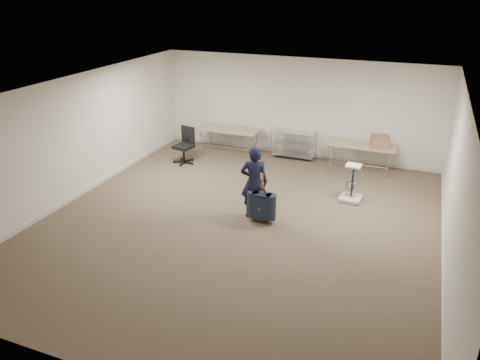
% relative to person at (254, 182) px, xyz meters
% --- Properties ---
extents(ground, '(9.00, 9.00, 0.00)m').
position_rel_person_xyz_m(ground, '(-0.19, -0.39, -0.79)').
color(ground, '#4E3F2F').
rests_on(ground, ground).
extents(room_shell, '(8.00, 9.00, 9.00)m').
position_rel_person_xyz_m(room_shell, '(-0.19, 1.00, -0.74)').
color(room_shell, silver).
rests_on(room_shell, ground).
extents(folding_table_left, '(1.80, 0.75, 0.73)m').
position_rel_person_xyz_m(folding_table_left, '(-2.09, 3.56, -0.12)').
color(folding_table_left, tan).
rests_on(folding_table_left, ground).
extents(folding_table_right, '(1.80, 0.75, 0.73)m').
position_rel_person_xyz_m(folding_table_right, '(1.71, 3.56, -0.12)').
color(folding_table_right, tan).
rests_on(folding_table_right, ground).
extents(wire_shelf, '(1.22, 0.47, 0.80)m').
position_rel_person_xyz_m(wire_shelf, '(-0.19, 3.81, -0.35)').
color(wire_shelf, silver).
rests_on(wire_shelf, ground).
extents(person, '(0.67, 0.55, 1.59)m').
position_rel_person_xyz_m(person, '(0.00, 0.00, 0.00)').
color(person, black).
rests_on(person, ground).
extents(suitcase, '(0.41, 0.25, 1.10)m').
position_rel_person_xyz_m(suitcase, '(0.24, -0.19, -0.42)').
color(suitcase, black).
rests_on(suitcase, ground).
extents(office_chair, '(0.61, 0.61, 1.01)m').
position_rel_person_xyz_m(office_chair, '(-2.91, 2.33, -0.49)').
color(office_chair, black).
rests_on(office_chair, ground).
extents(equipment_cart, '(0.50, 0.50, 0.88)m').
position_rel_person_xyz_m(equipment_cart, '(1.82, 1.56, -0.56)').
color(equipment_cart, beige).
rests_on(equipment_cart, ground).
extents(cardboard_box, '(0.50, 0.42, 0.32)m').
position_rel_person_xyz_m(cardboard_box, '(2.17, 3.47, 0.10)').
color(cardboard_box, '#8F6242').
rests_on(cardboard_box, folding_table_right).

